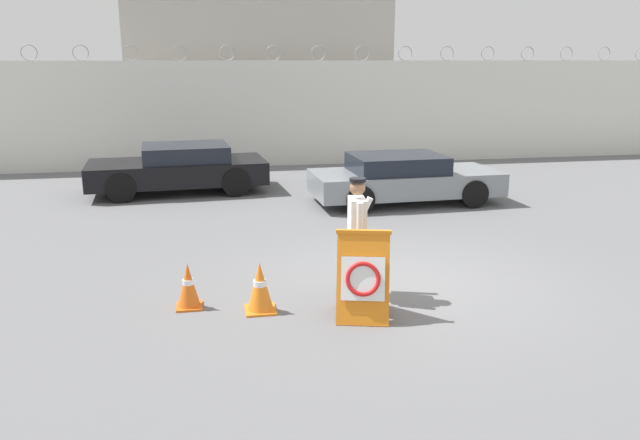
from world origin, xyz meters
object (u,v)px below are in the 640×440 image
Objects in this scene: parked_car_front_coupe at (179,168)px; parked_car_rear_sedan at (403,178)px; security_guard at (357,232)px; barricade_sign at (363,275)px; traffic_cone_mid at (188,286)px; traffic_cone_near at (260,287)px.

parked_car_front_coupe reaches higher than parked_car_rear_sedan.
parked_car_front_coupe is at bearing 24.86° from security_guard.
barricade_sign is 0.86m from security_guard.
traffic_cone_mid is 7.86m from parked_car_front_coupe.
barricade_sign is 1.85× the size of traffic_cone_mid.
traffic_cone_near is at bearing 94.73° from parked_car_front_coupe.
barricade_sign is 1.71× the size of traffic_cone_near.
parked_car_rear_sedan is (4.86, 5.64, 0.27)m from traffic_cone_mid.
traffic_cone_mid is (-2.36, -0.03, -0.63)m from security_guard.
traffic_cone_mid is at bearing 96.55° from security_guard.
barricade_sign is 0.26× the size of parked_car_front_coupe.
traffic_cone_near is 8.26m from parked_car_front_coupe.
security_guard is at bearing -116.23° from parked_car_rear_sedan.
security_guard is 0.38× the size of parked_car_front_coupe.
barricade_sign reaches higher than parked_car_rear_sedan.
security_guard reaches higher than parked_car_rear_sedan.
barricade_sign is 8.97m from parked_car_front_coupe.
security_guard is at bearing 13.33° from traffic_cone_near.
barricade_sign is 0.69× the size of security_guard.
barricade_sign is 6.89m from parked_car_rear_sedan.
traffic_cone_mid is (-2.25, 0.74, -0.27)m from barricade_sign.
parked_car_rear_sedan is at bearing -18.23° from security_guard.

